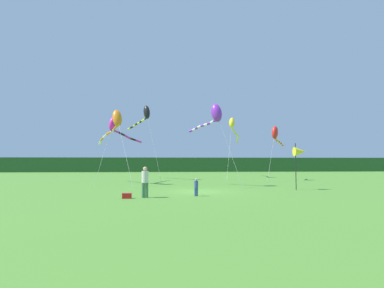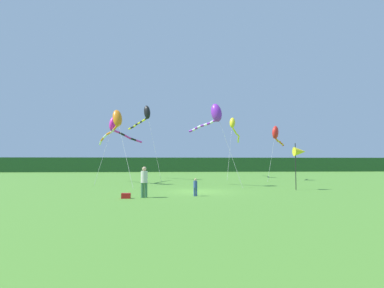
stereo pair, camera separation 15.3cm
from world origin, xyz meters
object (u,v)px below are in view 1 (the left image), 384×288
cooler_box (127,196)px  kite_purple (215,114)px  person_adult (145,180)px  kite_magenta (116,127)px  kite_orange (115,122)px  person_child (196,186)px  kite_yellow (233,126)px  kite_black (145,114)px  banner_flag_pole (300,152)px  kite_red (275,134)px

cooler_box → kite_purple: kite_purple is taller
person_adult → kite_magenta: 13.60m
kite_magenta → kite_orange: 1.44m
cooler_box → kite_orange: size_ratio=0.05×
cooler_box → kite_purple: 12.07m
person_child → kite_orange: kite_orange is taller
kite_orange → kite_yellow: size_ratio=0.88×
person_child → kite_black: kite_black is taller
kite_yellow → cooler_box: bearing=-115.8°
kite_yellow → person_adult: bearing=-114.0°
kite_purple → kite_black: kite_black is taller
banner_flag_pole → kite_purple: bearing=148.5°
person_adult → kite_yellow: size_ratio=0.17×
kite_red → banner_flag_pole: bearing=-101.2°
cooler_box → kite_orange: kite_orange is taller
banner_flag_pole → kite_yellow: 18.98m
cooler_box → kite_purple: (6.42, 8.22, 6.08)m
kite_black → kite_yellow: kite_black is taller
person_adult → kite_red: (13.66, 16.14, 4.33)m
kite_red → kite_black: kite_black is taller
banner_flag_pole → kite_magenta: bearing=152.1°
person_child → kite_yellow: bearing=72.3°
cooler_box → kite_purple: size_ratio=0.07×
kite_black → banner_flag_pole: bearing=-47.8°
kite_magenta → kite_yellow: kite_yellow is taller
person_child → kite_yellow: 24.12m
kite_black → kite_orange: bearing=-106.9°
kite_orange → kite_yellow: (13.72, 11.91, 1.13)m
person_adult → kite_purple: bearing=55.6°
kite_purple → kite_black: (-6.76, 10.32, 1.47)m
banner_flag_pole → kite_yellow: size_ratio=0.33×
person_child → kite_purple: (2.34, 7.30, 5.63)m
kite_black → kite_magenta: bearing=-111.7°
kite_orange → kite_purple: size_ratio=1.31×
person_child → kite_yellow: size_ratio=0.10×
person_child → cooler_box: size_ratio=2.08×
banner_flag_pole → kite_black: 19.45m
kite_orange → kite_red: (17.24, 5.27, -0.50)m
kite_purple → kite_black: size_ratio=0.82×
person_child → kite_black: (-4.42, 17.63, 7.10)m
person_child → person_adult: bearing=-168.7°
person_adult → banner_flag_pole: size_ratio=0.52×
kite_orange → kite_red: size_ratio=1.49×
kite_black → kite_yellow: bearing=21.6°
kite_purple → kite_yellow: kite_yellow is taller
banner_flag_pole → kite_orange: bearing=156.2°
banner_flag_pole → cooler_box: bearing=-159.5°
kite_magenta → kite_orange: (0.14, -1.40, 0.31)m
kite_orange → cooler_box: bearing=-77.0°
person_child → kite_orange: 13.31m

